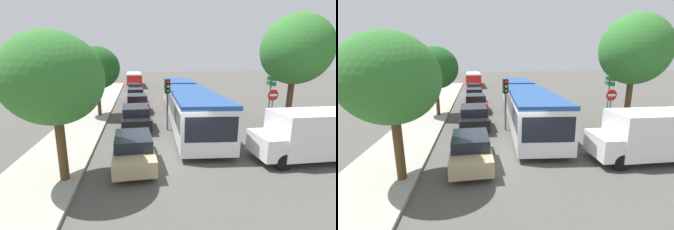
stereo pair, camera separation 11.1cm
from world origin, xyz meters
The scene contains 16 objects.
ground_plane centered at (0.00, 0.00, 0.00)m, with size 200.00×200.00×0.00m, color #4F4C47.
kerb_strip_left centered at (-5.63, 17.13, 0.07)m, with size 3.20×44.26×0.14m, color #9E998E.
articulated_bus centered at (2.17, 8.11, 1.52)m, with size 4.22×17.95×2.64m.
city_bus_rear centered at (-1.91, 34.26, 1.43)m, with size 2.74×11.56×2.48m.
queued_car_tan centered at (-1.98, -0.08, 0.70)m, with size 1.80×4.03×1.39m.
queued_car_black centered at (-1.83, 5.73, 0.78)m, with size 2.00×4.48×1.54m.
queued_car_red centered at (-1.67, 11.24, 0.78)m, with size 2.01×4.50×1.55m.
queued_car_navy centered at (-1.78, 16.41, 0.77)m, with size 1.98×4.43×1.52m.
queued_car_white centered at (-1.87, 22.31, 0.78)m, with size 2.01×4.49×1.54m.
white_van centered at (6.18, -0.82, 1.24)m, with size 5.03×2.06×2.31m.
traffic_light centered at (0.26, 4.75, 2.50)m, with size 0.37×0.39×3.40m.
no_entry_sign centered at (6.69, 3.18, 1.88)m, with size 0.70×0.08×2.82m.
direction_sign_post centered at (7.93, 5.43, 2.55)m, with size 0.23×1.40×3.60m.
tree_left_near centered at (-4.57, -1.33, 3.90)m, with size 3.44×3.44×5.53m.
tree_left_mid centered at (-4.84, 9.45, 3.93)m, with size 3.66×3.66×5.71m.
tree_right_near centered at (9.04, 4.63, 5.16)m, with size 4.53×4.53×7.61m.
Camera 2 is at (-1.72, -9.61, 4.48)m, focal length 24.00 mm.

